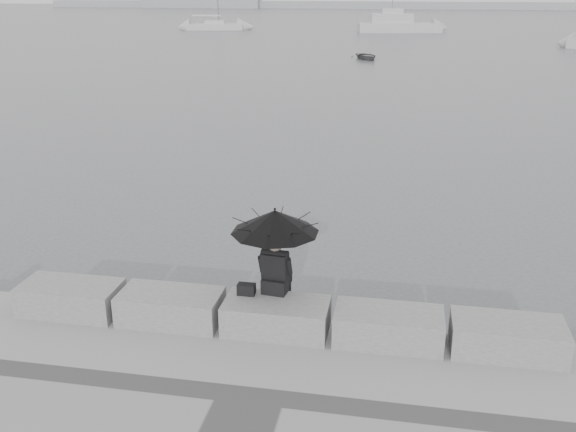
% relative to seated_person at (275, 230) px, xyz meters
% --- Properties ---
extents(ground, '(360.00, 360.00, 0.00)m').
position_rel_seated_person_xyz_m(ground, '(0.09, 0.10, -2.04)').
color(ground, '#4D5053').
rests_on(ground, ground).
extents(stone_block_far_left, '(1.60, 0.80, 0.50)m').
position_rel_seated_person_xyz_m(stone_block_far_left, '(-3.31, -0.35, -1.29)').
color(stone_block_far_left, slate).
rests_on(stone_block_far_left, promenade).
extents(stone_block_left, '(1.60, 0.80, 0.50)m').
position_rel_seated_person_xyz_m(stone_block_left, '(-1.61, -0.35, -1.29)').
color(stone_block_left, slate).
rests_on(stone_block_left, promenade).
extents(stone_block_centre, '(1.60, 0.80, 0.50)m').
position_rel_seated_person_xyz_m(stone_block_centre, '(0.09, -0.35, -1.29)').
color(stone_block_centre, slate).
rests_on(stone_block_centre, promenade).
extents(stone_block_right, '(1.60, 0.80, 0.50)m').
position_rel_seated_person_xyz_m(stone_block_right, '(1.79, -0.35, -1.29)').
color(stone_block_right, slate).
rests_on(stone_block_right, promenade).
extents(stone_block_far_right, '(1.60, 0.80, 0.50)m').
position_rel_seated_person_xyz_m(stone_block_far_right, '(3.49, -0.35, -1.29)').
color(stone_block_far_right, slate).
rests_on(stone_block_far_right, promenade).
extents(seated_person, '(1.36, 1.36, 1.39)m').
position_rel_seated_person_xyz_m(seated_person, '(0.00, 0.00, 0.00)').
color(seated_person, black).
rests_on(seated_person, stone_block_centre).
extents(bag, '(0.27, 0.16, 0.18)m').
position_rel_seated_person_xyz_m(bag, '(-0.42, -0.18, -0.95)').
color(bag, black).
rests_on(bag, stone_block_centre).
extents(distant_landmass, '(180.00, 8.00, 2.80)m').
position_rel_seated_person_xyz_m(distant_landmass, '(-8.05, 154.61, -1.14)').
color(distant_landmass, '#979A9C').
rests_on(distant_landmass, ground).
extents(sailboat_left, '(7.48, 3.78, 12.90)m').
position_rel_seated_person_xyz_m(sailboat_left, '(-23.00, 73.95, -1.51)').
color(sailboat_left, '#BABABC').
rests_on(sailboat_left, ground).
extents(motor_cruiser, '(10.41, 4.75, 4.50)m').
position_rel_seated_person_xyz_m(motor_cruiser, '(0.45, 73.91, -1.15)').
color(motor_cruiser, '#BABABC').
rests_on(motor_cruiser, ground).
extents(dinghy, '(3.06, 2.41, 0.48)m').
position_rel_seated_person_xyz_m(dinghy, '(-1.45, 42.86, -1.80)').
color(dinghy, slate).
rests_on(dinghy, ground).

